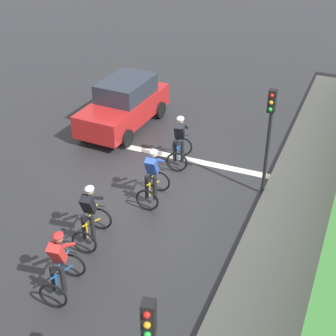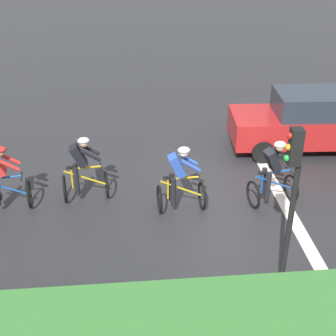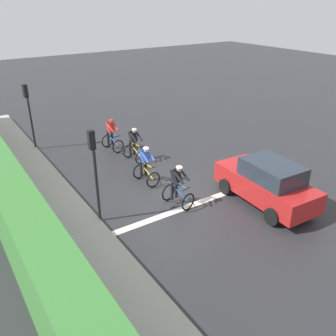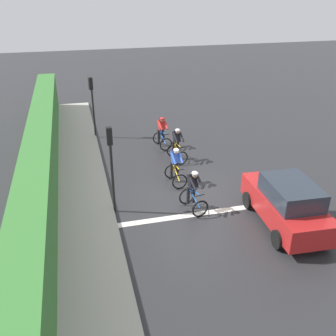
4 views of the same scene
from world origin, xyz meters
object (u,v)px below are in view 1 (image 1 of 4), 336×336
Objects in this scene: car_red at (124,104)px; traffic_light_near_crossing at (269,127)px; cyclist_second at (90,217)px; cyclist_fourth at (180,142)px; cyclist_mid at (153,178)px; cyclist_lead at (60,266)px.

car_red is 1.25× the size of traffic_light_near_crossing.
cyclist_second is 5.41m from traffic_light_near_crossing.
traffic_light_near_crossing is at bearing -132.63° from cyclist_second.
cyclist_mid is at bearing 91.74° from cyclist_fourth.
traffic_light_near_crossing is at bearing 166.86° from cyclist_fourth.
cyclist_fourth is 0.40× the size of car_red.
car_red is at bearing -70.38° from cyclist_second.
cyclist_lead is at bearing 99.26° from cyclist_second.
traffic_light_near_crossing is (-3.53, -3.84, 1.43)m from cyclist_second.
traffic_light_near_crossing reaches higher than cyclist_fourth.
cyclist_mid is at bearing -95.60° from cyclist_lead.
cyclist_fourth is 0.50× the size of traffic_light_near_crossing.
cyclist_fourth is (-0.63, -4.51, 0.00)m from cyclist_second.
cyclist_mid is (-0.70, -2.27, 0.00)m from cyclist_second.
cyclist_second is (0.30, -1.84, 0.00)m from cyclist_lead.
cyclist_fourth is 3.30m from traffic_light_near_crossing.
cyclist_fourth is (0.07, -2.24, 0.00)m from cyclist_mid.
traffic_light_near_crossing reaches higher than cyclist_lead.
car_red is at bearing -72.64° from cyclist_lead.
cyclist_fourth is at bearing 148.52° from car_red.
car_red is at bearing -31.48° from cyclist_fourth.
cyclist_mid is (-0.40, -4.11, 0.00)m from cyclist_lead.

